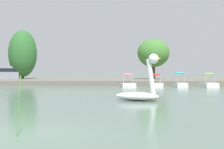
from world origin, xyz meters
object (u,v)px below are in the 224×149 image
object	(u,v)px
parked_van	(2,72)
tree_willow_overhanging	(23,53)
pedal_boat_lime	(209,83)
swan_boat	(140,90)
pedal_boat_cyan	(179,82)
pedal_boat_red	(155,83)
tree_broadleaf_left	(153,53)
pedal_boat_pink	(128,83)

from	to	relation	value
parked_van	tree_willow_overhanging	bearing A→B (deg)	16.85
pedal_boat_lime	tree_willow_overhanging	world-z (taller)	tree_willow_overhanging
tree_willow_overhanging	parked_van	distance (m)	3.94
tree_willow_overhanging	swan_boat	bearing A→B (deg)	-61.40
pedal_boat_cyan	parked_van	world-z (taller)	parked_van
pedal_boat_red	pedal_boat_cyan	world-z (taller)	pedal_boat_cyan
pedal_boat_red	tree_willow_overhanging	distance (m)	22.41
tree_willow_overhanging	parked_van	world-z (taller)	tree_willow_overhanging
swan_boat	pedal_boat_red	size ratio (longest dim) A/B	1.28
tree_willow_overhanging	parked_van	bearing A→B (deg)	-163.15
pedal_boat_lime	swan_boat	bearing A→B (deg)	-117.35
swan_boat	tree_broadleaf_left	distance (m)	27.86
pedal_boat_pink	parked_van	distance (m)	21.45
swan_boat	tree_willow_overhanging	world-z (taller)	tree_willow_overhanging
pedal_boat_lime	tree_willow_overhanging	size ratio (longest dim) A/B	0.35
swan_boat	pedal_boat_red	distance (m)	16.24
swan_boat	pedal_boat_lime	size ratio (longest dim) A/B	1.16
pedal_boat_lime	tree_willow_overhanging	xyz separation A→B (m)	(-23.71, 12.89, 3.90)
pedal_boat_lime	parked_van	xyz separation A→B (m)	(-26.44, 12.06, 1.17)
pedal_boat_lime	pedal_boat_red	bearing A→B (deg)	176.56
pedal_boat_pink	pedal_boat_lime	xyz separation A→B (m)	(8.51, -0.34, -0.04)
pedal_boat_red	parked_van	size ratio (longest dim) A/B	0.43
swan_boat	parked_van	world-z (taller)	swan_boat
pedal_boat_pink	parked_van	world-z (taller)	parked_van
pedal_boat_red	parked_van	distance (m)	23.98
swan_boat	pedal_boat_red	xyz separation A→B (m)	(2.56, 16.04, -0.15)
pedal_boat_red	tree_broadleaf_left	world-z (taller)	tree_broadleaf_left
pedal_boat_red	pedal_boat_lime	world-z (taller)	pedal_boat_lime
pedal_boat_cyan	tree_willow_overhanging	world-z (taller)	tree_willow_overhanging
pedal_boat_pink	tree_broadleaf_left	xyz separation A→B (m)	(3.89, 11.35, 3.82)
swan_boat	pedal_boat_red	bearing A→B (deg)	80.92
swan_boat	pedal_boat_cyan	distance (m)	16.90
swan_boat	pedal_boat_cyan	size ratio (longest dim) A/B	1.20
pedal_boat_lime	parked_van	world-z (taller)	parked_van
pedal_boat_red	parked_van	xyz separation A→B (m)	(-20.88, 11.73, 1.15)
pedal_boat_red	pedal_boat_cyan	distance (m)	2.57
pedal_boat_cyan	tree_broadleaf_left	world-z (taller)	tree_broadleaf_left
pedal_boat_cyan	tree_broadleaf_left	distance (m)	12.01
tree_willow_overhanging	pedal_boat_pink	bearing A→B (deg)	-39.54
pedal_boat_cyan	swan_boat	bearing A→B (deg)	-107.68
parked_van	pedal_boat_lime	bearing A→B (deg)	-24.52
tree_broadleaf_left	tree_willow_overhanging	distance (m)	19.12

